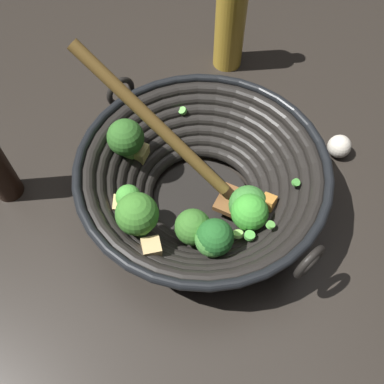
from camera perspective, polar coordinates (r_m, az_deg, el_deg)
name	(u,v)px	position (r m, az deg, el deg)	size (l,w,h in m)	color
ground_plane	(201,202)	(0.70, 1.27, -1.34)	(4.00, 4.00, 0.00)	#28231E
wok	(201,180)	(0.64, 1.25, 1.56)	(0.39, 0.38, 0.26)	black
cooking_oil_bottle	(231,19)	(0.86, 5.21, 22.19)	(0.06, 0.06, 0.25)	gold
garlic_bulb	(339,146)	(0.79, 19.18, 5.81)	(0.04, 0.04, 0.04)	silver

